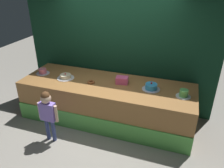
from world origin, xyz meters
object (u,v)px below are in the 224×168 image
cake_center_right (151,87)px  cake_far_right (184,94)px  pink_box (122,80)px  donut (91,82)px  cake_center_left (66,77)px  child_figure (48,110)px  cake_far_left (43,71)px

cake_center_right → cake_far_right: (0.60, -0.09, 0.01)m
pink_box → donut: bearing=-162.4°
donut → cake_center_left: (-0.60, 0.03, 0.02)m
donut → child_figure: bearing=-115.6°
child_figure → cake_center_left: bearing=99.5°
child_figure → donut: 1.03m
child_figure → donut: child_figure is taller
pink_box → cake_center_left: 1.20m
pink_box → cake_far_left: size_ratio=0.84×
donut → cake_center_right: 1.20m
pink_box → cake_far_left: 1.79m
donut → cake_center_right: (1.19, 0.12, 0.03)m
donut → cake_far_right: size_ratio=0.57×
child_figure → cake_far_left: bearing=127.1°
child_figure → pink_box: (1.04, 1.10, 0.24)m
cake_center_left → cake_far_right: 2.39m
cake_far_right → child_figure: bearing=-156.9°
child_figure → pink_box: size_ratio=4.27×
donut → cake_far_left: bearing=176.2°
child_figure → cake_center_left: (-0.16, 0.94, 0.21)m
child_figure → cake_far_right: child_figure is taller
pink_box → cake_far_left: cake_far_left is taller
pink_box → donut: pink_box is taller
child_figure → cake_far_right: 2.43m
child_figure → cake_far_left: (-0.75, 1.00, 0.22)m
donut → cake_far_left: size_ratio=0.53×
cake_center_left → cake_center_right: size_ratio=1.06×
child_figure → donut: size_ratio=6.74×
donut → cake_center_right: cake_center_right is taller
cake_far_left → cake_center_left: 0.60m
donut → cake_center_left: size_ratio=0.42×
child_figure → cake_far_left: 1.27m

